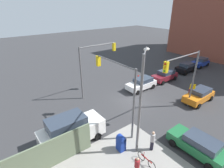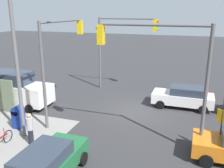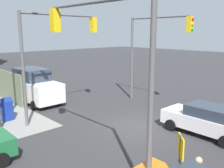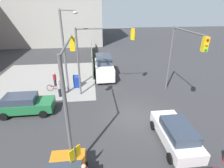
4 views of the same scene
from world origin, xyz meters
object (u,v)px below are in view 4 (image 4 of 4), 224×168
at_px(bicycle_leaning_on_fence, 55,88).
at_px(mailbox_blue, 76,81).
at_px(traffic_signal_nw_corner, 69,77).
at_px(traffic_signal_se_corner, 182,52).
at_px(traffic_signal_ne_corner, 100,48).
at_px(street_lamp_corner, 66,47).
at_px(pedestrian_waiting, 59,88).
at_px(sedan_white, 176,133).
at_px(hatchback_green, 25,104).
at_px(pedestrian_walking_north, 55,79).
at_px(van_white_delivery, 104,67).

bearing_deg(bicycle_leaning_on_fence, mailbox_blue, -74.72).
distance_m(traffic_signal_nw_corner, traffic_signal_se_corner, 10.20).
xyz_separation_m(traffic_signal_se_corner, mailbox_blue, (3.72, 9.50, -3.86)).
relative_size(traffic_signal_ne_corner, mailbox_blue, 4.55).
bearing_deg(street_lamp_corner, pedestrian_waiting, 127.40).
relative_size(sedan_white, bicycle_leaning_on_fence, 2.53).
height_order(hatchback_green, pedestrian_walking_north, hatchback_green).
bearing_deg(sedan_white, pedestrian_waiting, 48.18).
bearing_deg(van_white_delivery, mailbox_blue, 130.89).
distance_m(traffic_signal_nw_corner, traffic_signal_ne_corner, 7.13).
height_order(traffic_signal_nw_corner, bicycle_leaning_on_fence, traffic_signal_nw_corner).
xyz_separation_m(traffic_signal_se_corner, bicycle_leaning_on_fence, (3.12, 11.70, -4.27)).
bearing_deg(mailbox_blue, sedan_white, -144.10).
xyz_separation_m(pedestrian_walking_north, bicycle_leaning_on_fence, (-1.20, -0.20, -0.45)).
relative_size(traffic_signal_nw_corner, bicycle_leaning_on_fence, 3.71).
bearing_deg(sedan_white, pedestrian_walking_north, 42.58).
height_order(traffic_signal_nw_corner, traffic_signal_se_corner, same).
height_order(mailbox_blue, pedestrian_walking_north, pedestrian_walking_north).
bearing_deg(pedestrian_waiting, street_lamp_corner, 80.68).
bearing_deg(street_lamp_corner, hatchback_green, 134.83).
bearing_deg(pedestrian_waiting, hatchback_green, -89.43).
height_order(street_lamp_corner, hatchback_green, street_lamp_corner).
xyz_separation_m(traffic_signal_nw_corner, hatchback_green, (3.93, 4.39, -3.80)).
distance_m(hatchback_green, bicycle_leaning_on_fence, 4.36).
distance_m(traffic_signal_ne_corner, pedestrian_walking_north, 6.69).
relative_size(mailbox_blue, van_white_delivery, 0.26).
bearing_deg(traffic_signal_nw_corner, mailbox_blue, 3.36).
distance_m(traffic_signal_ne_corner, mailbox_blue, 4.95).
height_order(pedestrian_waiting, pedestrian_walking_north, pedestrian_waiting).
bearing_deg(mailbox_blue, bicycle_leaning_on_fence, 105.28).
distance_m(traffic_signal_nw_corner, bicycle_leaning_on_fence, 9.41).
relative_size(traffic_signal_nw_corner, hatchback_green, 1.47).
height_order(traffic_signal_ne_corner, mailbox_blue, traffic_signal_ne_corner).
height_order(van_white_delivery, pedestrian_waiting, van_white_delivery).
bearing_deg(sedan_white, traffic_signal_se_corner, -24.48).
bearing_deg(traffic_signal_nw_corner, pedestrian_walking_north, 17.63).
bearing_deg(pedestrian_walking_north, traffic_signal_ne_corner, 3.21).
relative_size(traffic_signal_nw_corner, mailbox_blue, 4.55).
height_order(van_white_delivery, pedestrian_walking_north, van_white_delivery).
xyz_separation_m(traffic_signal_ne_corner, van_white_delivery, (4.47, -0.62, -3.35)).
relative_size(traffic_signal_nw_corner, van_white_delivery, 1.20).
xyz_separation_m(traffic_signal_ne_corner, hatchback_green, (-2.89, 6.47, -3.78)).
bearing_deg(pedestrian_walking_north, street_lamp_corner, -17.94).
bearing_deg(pedestrian_waiting, traffic_signal_se_corner, 34.42).
bearing_deg(pedestrian_walking_north, hatchback_green, -78.02).
bearing_deg(pedestrian_walking_north, traffic_signal_se_corner, 8.07).
relative_size(traffic_signal_se_corner, mailbox_blue, 4.55).
bearing_deg(bicycle_leaning_on_fence, pedestrian_walking_north, 9.62).
height_order(sedan_white, bicycle_leaning_on_fence, sedan_white).
bearing_deg(mailbox_blue, traffic_signal_ne_corner, -123.41).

